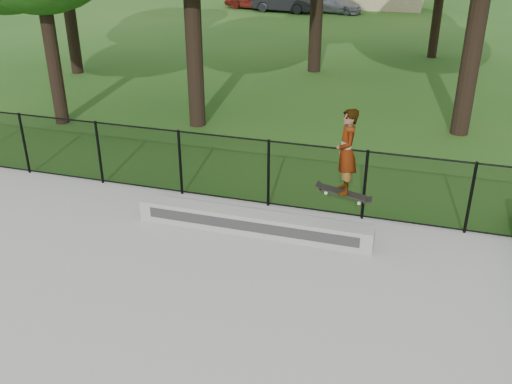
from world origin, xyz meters
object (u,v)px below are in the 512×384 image
grind_ledge (253,223)px  car_c (335,5)px  skater_airborne (346,154)px  car_b (284,1)px

grind_ledge → car_c: car_c is taller
car_c → skater_airborne: (5.11, -28.88, 1.41)m
car_c → car_b: bearing=115.8°
car_c → skater_airborne: bearing=-155.1°
grind_ledge → car_b: car_b is taller
grind_ledge → car_c: (-3.40, 28.87, 0.25)m
car_b → skater_airborne: skater_airborne is taller
grind_ledge → car_b: bearing=103.2°
car_b → car_c: (3.24, 0.63, -0.14)m
skater_airborne → car_b: bearing=106.5°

